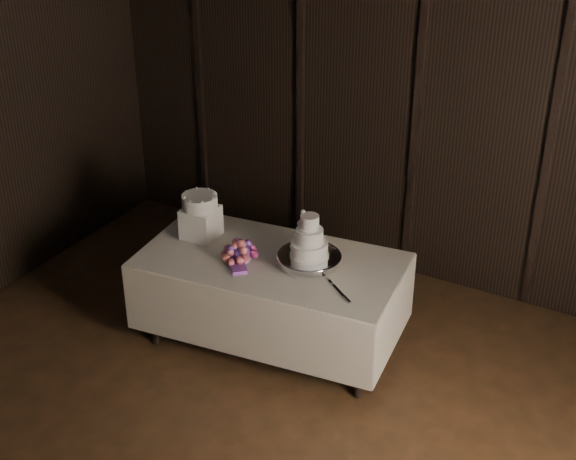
{
  "coord_description": "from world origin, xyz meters",
  "views": [
    {
      "loc": [
        2.18,
        -2.55,
        3.82
      ],
      "look_at": [
        -0.37,
        1.95,
        1.05
      ],
      "focal_mm": 50.0,
      "sensor_mm": 36.0,
      "label": 1
    }
  ],
  "objects_px": {
    "bouquet": "(241,252)",
    "box_pedestal": "(201,222)",
    "display_table": "(271,297)",
    "cake_stand": "(309,261)",
    "wedding_cake": "(306,240)",
    "small_cake": "(200,202)"
  },
  "relations": [
    {
      "from": "display_table",
      "to": "cake_stand",
      "type": "relative_size",
      "value": 4.33
    },
    {
      "from": "display_table",
      "to": "wedding_cake",
      "type": "bearing_deg",
      "value": 2.17
    },
    {
      "from": "box_pedestal",
      "to": "small_cake",
      "type": "xyz_separation_m",
      "value": [
        0.0,
        -0.0,
        0.18
      ]
    },
    {
      "from": "display_table",
      "to": "small_cake",
      "type": "distance_m",
      "value": 0.93
    },
    {
      "from": "bouquet",
      "to": "box_pedestal",
      "type": "xyz_separation_m",
      "value": [
        -0.47,
        0.16,
        0.05
      ]
    },
    {
      "from": "cake_stand",
      "to": "bouquet",
      "type": "xyz_separation_m",
      "value": [
        -0.49,
        -0.18,
        0.03
      ]
    },
    {
      "from": "bouquet",
      "to": "box_pedestal",
      "type": "relative_size",
      "value": 1.6
    },
    {
      "from": "display_table",
      "to": "cake_stand",
      "type": "height_order",
      "value": "cake_stand"
    },
    {
      "from": "cake_stand",
      "to": "wedding_cake",
      "type": "distance_m",
      "value": 0.18
    },
    {
      "from": "box_pedestal",
      "to": "small_cake",
      "type": "distance_m",
      "value": 0.18
    },
    {
      "from": "box_pedestal",
      "to": "small_cake",
      "type": "height_order",
      "value": "small_cake"
    },
    {
      "from": "wedding_cake",
      "to": "small_cake",
      "type": "height_order",
      "value": "wedding_cake"
    },
    {
      "from": "wedding_cake",
      "to": "bouquet",
      "type": "relative_size",
      "value": 0.8
    },
    {
      "from": "bouquet",
      "to": "display_table",
      "type": "bearing_deg",
      "value": 31.88
    },
    {
      "from": "wedding_cake",
      "to": "display_table",
      "type": "bearing_deg",
      "value": -148.16
    },
    {
      "from": "small_cake",
      "to": "box_pedestal",
      "type": "bearing_deg",
      "value": 90.0
    },
    {
      "from": "small_cake",
      "to": "bouquet",
      "type": "bearing_deg",
      "value": -18.61
    },
    {
      "from": "cake_stand",
      "to": "wedding_cake",
      "type": "relative_size",
      "value": 1.47
    },
    {
      "from": "box_pedestal",
      "to": "small_cake",
      "type": "relative_size",
      "value": 0.93
    },
    {
      "from": "display_table",
      "to": "bouquet",
      "type": "distance_m",
      "value": 0.47
    },
    {
      "from": "wedding_cake",
      "to": "small_cake",
      "type": "relative_size",
      "value": 1.18
    },
    {
      "from": "wedding_cake",
      "to": "small_cake",
      "type": "distance_m",
      "value": 0.94
    }
  ]
}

